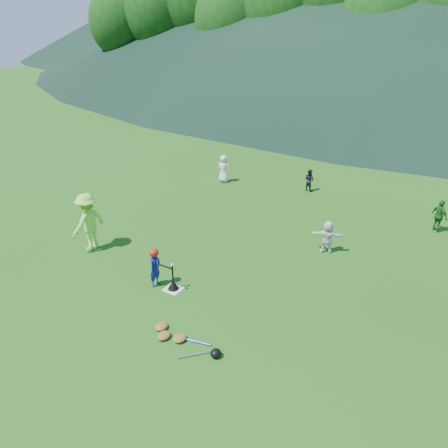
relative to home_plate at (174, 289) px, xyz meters
name	(u,v)px	position (x,y,z in m)	size (l,w,h in m)	color
ground	(174,289)	(0.00, 0.00, -0.01)	(120.00, 120.00, 0.00)	#244E12
home_plate	(174,289)	(0.00, 0.00, 0.00)	(0.45, 0.45, 0.02)	silver
baseball	(172,265)	(0.00, 0.00, 0.73)	(0.08, 0.08, 0.08)	white
batter_child	(155,268)	(-0.52, -0.07, 0.51)	(0.38, 0.25, 1.05)	navy
adult_coach	(88,222)	(-3.56, 0.49, 0.88)	(1.15, 0.66, 1.79)	#9BF046
fielder_a	(224,169)	(-3.37, 7.89, 0.59)	(0.59, 0.38, 1.20)	white
fielder_b	(309,180)	(0.20, 8.82, 0.45)	(0.45, 0.35, 0.92)	black
fielder_c	(439,216)	(5.30, 7.40, 0.54)	(0.65, 0.27, 1.10)	#1D5B1B
fielder_d	(327,237)	(2.67, 4.07, 0.50)	(0.95, 0.30, 1.02)	white
batting_tee	(173,285)	(0.00, 0.00, 0.12)	(0.30, 0.30, 0.68)	black
batter_gear	(155,254)	(-0.50, -0.08, 0.94)	(0.73, 0.26, 0.41)	#B3190B
equipment_pile	(179,338)	(1.36, -1.54, 0.06)	(1.80, 0.77, 0.19)	olive
outfield_fence	(403,106)	(0.00, 28.00, 0.69)	(70.07, 0.08, 1.33)	gray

